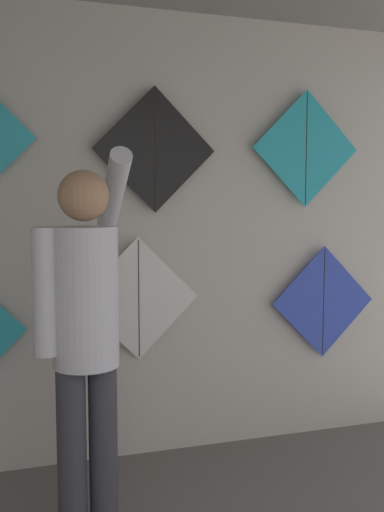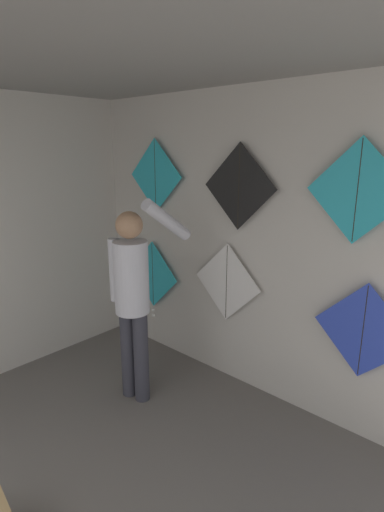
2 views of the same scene
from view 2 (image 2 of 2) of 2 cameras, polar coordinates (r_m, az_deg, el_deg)
name	(u,v)px [view 2 (image 2 of 2)]	position (r m, az deg, el deg)	size (l,w,h in m)	color
back_panel	(244,245)	(3.75, 7.40, 1.56)	(4.56, 0.06, 2.80)	beige
ceiling_slab	(1,29)	(2.34, -25.67, 27.20)	(4.56, 4.86, 0.04)	gray
shopkeeper	(133,290)	(3.57, -8.41, -4.89)	(0.47, 0.69, 1.88)	#383842
kite_0	(153,276)	(4.59, -5.61, -2.83)	(0.77, 0.04, 0.91)	#28B2C6
kite_1	(227,282)	(3.85, 4.98, -3.79)	(0.77, 0.01, 0.77)	white
kite_2	(363,331)	(3.33, 23.24, -9.82)	(0.77, 0.01, 0.77)	blue
kite_3	(155,176)	(4.31, -5.26, 11.34)	(0.77, 0.01, 0.77)	#28B2C6
kite_4	(239,187)	(3.59, 6.73, 9.78)	(0.77, 0.01, 0.77)	black
kite_5	(358,191)	(3.11, 22.57, 8.53)	(0.77, 0.01, 0.77)	#28B2C6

